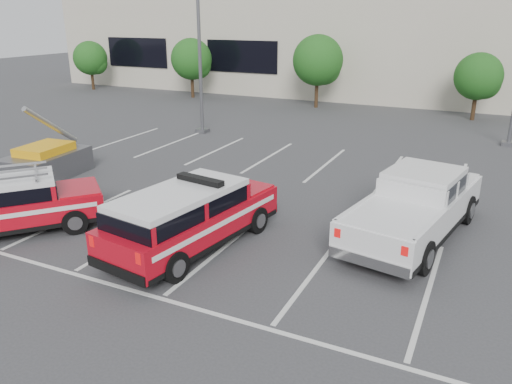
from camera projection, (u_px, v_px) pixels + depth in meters
ground at (223, 248)px, 13.68m from camera, size 120.00×120.00×0.00m
stall_markings at (286, 197)px, 17.50m from camera, size 23.00×15.00×0.01m
convention_building at (423, 32)px, 39.05m from camera, size 60.00×16.99×13.20m
tree_far_left at (92, 59)px, 41.72m from camera, size 2.77×2.77×3.99m
tree_left at (193, 61)px, 37.55m from camera, size 3.07×3.07×4.42m
tree_mid_left at (319, 62)px, 33.37m from camera, size 3.37×3.37×4.85m
tree_mid_right at (480, 78)px, 29.46m from camera, size 2.77×2.77×3.99m
light_pole_left at (199, 32)px, 25.39m from camera, size 0.90×0.60×10.24m
fire_chief_suv at (191, 221)px, 13.49m from camera, size 2.78×5.67×1.91m
white_pickup at (415, 212)px, 14.20m from camera, size 3.19×6.42×1.88m
ladder_suv at (12, 208)px, 14.49m from camera, size 4.50×4.83×1.87m
utility_rig at (43, 163)px, 19.51m from camera, size 2.91×3.57×2.90m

